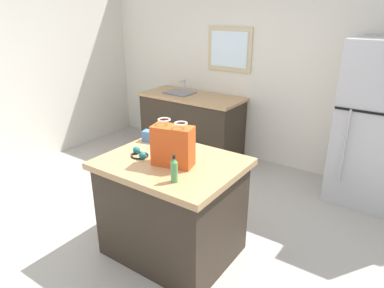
% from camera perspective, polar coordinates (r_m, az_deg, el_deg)
% --- Properties ---
extents(ground, '(6.55, 6.55, 0.00)m').
position_cam_1_polar(ground, '(3.43, -4.72, -15.64)').
color(ground, '#ADA89E').
extents(back_wall, '(5.46, 0.13, 2.65)m').
position_cam_1_polar(back_wall, '(4.82, 12.90, 12.18)').
color(back_wall, silver).
rests_on(back_wall, ground).
extents(kitchen_island, '(1.13, 0.90, 0.90)m').
position_cam_1_polar(kitchen_island, '(3.06, -3.25, -10.35)').
color(kitchen_island, '#33281E').
rests_on(kitchen_island, ground).
extents(refrigerator, '(0.75, 0.69, 1.79)m').
position_cam_1_polar(refrigerator, '(4.20, 27.93, 2.74)').
color(refrigerator, '#B7B7BC').
rests_on(refrigerator, ground).
extents(sink_counter, '(1.51, 0.67, 1.08)m').
position_cam_1_polar(sink_counter, '(5.16, -0.08, 3.34)').
color(sink_counter, '#33281E').
rests_on(sink_counter, ground).
extents(shopping_bag, '(0.35, 0.23, 0.37)m').
position_cam_1_polar(shopping_bag, '(2.71, -3.17, -0.27)').
color(shopping_bag, '#DB511E').
rests_on(shopping_bag, kitchen_island).
extents(small_box, '(0.18, 0.12, 0.10)m').
position_cam_1_polar(small_box, '(3.26, -6.68, 1.28)').
color(small_box, '#4775B7').
rests_on(small_box, kitchen_island).
extents(bottle, '(0.05, 0.05, 0.21)m').
position_cam_1_polar(bottle, '(2.48, -2.96, -4.32)').
color(bottle, '#4C9956').
rests_on(bottle, kitchen_island).
extents(ear_defenders, '(0.20, 0.20, 0.06)m').
position_cam_1_polar(ear_defenders, '(2.96, -8.63, -1.60)').
color(ear_defenders, black).
rests_on(ear_defenders, kitchen_island).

